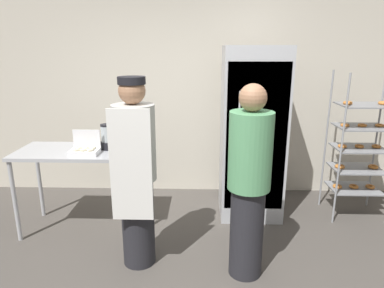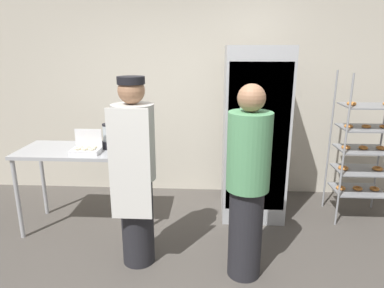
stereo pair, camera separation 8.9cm
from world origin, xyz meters
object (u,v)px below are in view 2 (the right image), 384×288
at_px(refrigerator, 254,134).
at_px(person_baker, 135,172).
at_px(baking_rack, 363,150).
at_px(blender_pitcher, 108,138).
at_px(donut_box, 86,149).
at_px(person_customer, 247,184).

height_order(refrigerator, person_baker, refrigerator).
distance_m(baking_rack, person_baker, 2.60).
height_order(refrigerator, blender_pitcher, refrigerator).
bearing_deg(blender_pitcher, donut_box, -133.30).
height_order(baking_rack, person_customer, baking_rack).
bearing_deg(person_customer, blender_pitcher, 150.66).
xyz_separation_m(blender_pitcher, person_customer, (1.39, -0.78, -0.17)).
xyz_separation_m(baking_rack, blender_pitcher, (-2.80, -0.39, 0.20)).
distance_m(refrigerator, blender_pitcher, 1.63).
relative_size(donut_box, person_baker, 0.17).
xyz_separation_m(refrigerator, baking_rack, (1.23, -0.02, -0.16)).
bearing_deg(baking_rack, blender_pitcher, -172.11).
height_order(blender_pitcher, person_baker, person_baker).
xyz_separation_m(baking_rack, donut_box, (-2.98, -0.57, 0.13)).
relative_size(baking_rack, person_baker, 0.99).
relative_size(refrigerator, person_customer, 1.17).
bearing_deg(blender_pitcher, person_customer, -29.34).
height_order(baking_rack, donut_box, baking_rack).
bearing_deg(person_baker, donut_box, 142.31).
xyz_separation_m(blender_pitcher, person_baker, (0.42, -0.65, -0.13)).
bearing_deg(donut_box, person_customer, -20.81).
bearing_deg(person_baker, baking_rack, 23.51).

